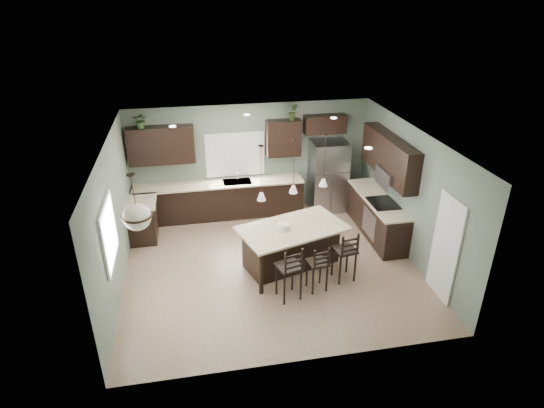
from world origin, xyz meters
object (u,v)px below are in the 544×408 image
Objects in this scene: bar_stool_center at (317,267)px; bar_stool_right at (344,255)px; kitchen_island at (292,247)px; refrigerator at (328,176)px; bar_stool_left at (289,272)px; plant_back_left at (141,120)px; serving_dish at (284,227)px.

bar_stool_right is at bearing 11.36° from bar_stool_center.
kitchen_island is 2.13× the size of bar_stool_center.
kitchen_island is 1.92× the size of bar_stool_right.
bar_stool_left is (-1.81, -3.50, -0.35)m from refrigerator.
kitchen_island is 1.08m from bar_stool_left.
kitchen_island is 1.87× the size of bar_stool_left.
bar_stool_left is 3.02× the size of plant_back_left.
bar_stool_right is at bearing -52.27° from kitchen_island.
plant_back_left is at bearing 130.84° from bar_stool_right.
bar_stool_center is 0.67m from bar_stool_right.
bar_stool_right is (1.11, -0.58, -0.44)m from serving_dish.
bar_stool_center is (0.48, -0.81, -0.49)m from serving_dish.
plant_back_left is at bearing 135.80° from serving_dish.
refrigerator reaches higher than bar_stool_center.
bar_stool_left is (-0.11, -0.97, -0.42)m from serving_dish.
serving_dish is 1.06m from bar_stool_left.
serving_dish reaches higher than kitchen_island.
bar_stool_right is (0.62, 0.24, 0.05)m from bar_stool_center.
refrigerator reaches higher than bar_stool_left.
plant_back_left is at bearing 111.58° from bar_stool_left.
refrigerator is 0.87× the size of kitchen_island.
refrigerator is at bearing 56.13° from serving_dish.
bar_stool_left is at bearing -171.26° from bar_stool_right.
bar_stool_left is 1.03× the size of bar_stool_right.
serving_dish is at bearing 143.44° from bar_stool_right.
bar_stool_center is 2.65× the size of plant_back_left.
kitchen_island is at bearing 17.43° from serving_dish.
bar_stool_left is at bearing -53.96° from plant_back_left.
serving_dish is at bearing -44.20° from plant_back_left.
refrigerator is 3.19m from bar_stool_right.
bar_stool_center is (0.59, 0.15, -0.07)m from bar_stool_left.
refrigerator is 7.71× the size of serving_dish.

